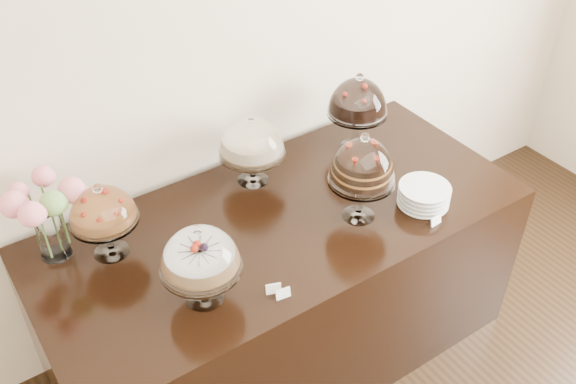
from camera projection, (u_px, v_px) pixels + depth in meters
wall_back at (231, 42)px, 2.87m from camera, size 5.00×0.04×3.00m
display_counter at (282, 288)px, 3.12m from camera, size 2.20×1.00×0.90m
cake_stand_sugar_sponge at (200, 255)px, 2.33m from camera, size 0.31×0.31×0.37m
cake_stand_choco_layer at (363, 165)px, 2.68m from camera, size 0.29×0.29×0.43m
cake_stand_cheesecake at (251, 140)px, 2.92m from camera, size 0.31×0.31×0.37m
cake_stand_dark_choco at (358, 100)px, 3.12m from camera, size 0.30×0.30×0.42m
cake_stand_fruit_tart at (102, 210)px, 2.53m from camera, size 0.28×0.28×0.35m
flower_vase at (44, 210)px, 2.51m from camera, size 0.32×0.33×0.37m
plate_stack at (424, 195)px, 2.89m from camera, size 0.23×0.23×0.09m
price_card_left at (283, 293)px, 2.46m from camera, size 0.06×0.02×0.04m
price_card_right at (436, 220)px, 2.79m from camera, size 0.06×0.02×0.04m
price_card_extra at (273, 289)px, 2.48m from camera, size 0.06×0.04×0.04m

